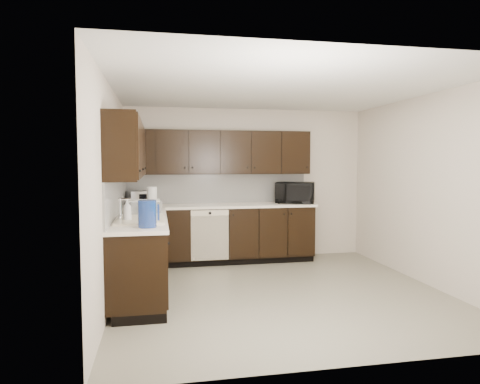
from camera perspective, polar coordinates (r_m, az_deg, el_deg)
name	(u,v)px	position (r m, az deg, el deg)	size (l,w,h in m)	color
floor	(279,292)	(5.50, 5.27, -13.10)	(4.00, 4.00, 0.00)	gray
ceiling	(281,89)	(5.33, 5.45, 13.55)	(4.00, 4.00, 0.00)	white
wall_back	(247,184)	(7.20, 0.91, 1.10)	(4.00, 0.02, 2.50)	beige
wall_left	(111,194)	(5.08, -16.83, -0.28)	(0.02, 4.00, 2.50)	beige
wall_right	(426,190)	(6.13, 23.60, 0.26)	(0.02, 4.00, 2.50)	beige
wall_front	(353,210)	(3.40, 14.84, -2.29)	(4.00, 0.02, 2.50)	beige
lower_cabinets	(191,245)	(6.29, -6.50, -7.04)	(3.00, 2.80, 0.90)	black
countertop	(191,210)	(6.21, -6.55, -2.45)	(3.03, 2.83, 0.04)	white
backsplash	(176,192)	(6.38, -8.59, 0.05)	(3.00, 2.80, 0.48)	white
upper_cabinets	(183,151)	(6.26, -7.55, 5.39)	(3.00, 2.80, 0.70)	black
dishwasher	(210,232)	(6.59, -4.04, -5.34)	(0.58, 0.04, 0.78)	beige
sink	(140,226)	(5.09, -13.17, -4.39)	(0.54, 0.82, 0.42)	beige
microwave	(295,193)	(7.11, 7.34, -0.08)	(0.62, 0.42, 0.34)	black
soap_bottle_a	(152,215)	(4.85, -11.70, -3.08)	(0.08, 0.08, 0.17)	gray
soap_bottle_b	(127,210)	(5.06, -14.80, -2.36)	(0.10, 0.10, 0.25)	gray
toaster_oven	(140,198)	(6.83, -13.19, -0.81)	(0.36, 0.27, 0.23)	#B1B1B3
storage_bin	(144,207)	(5.86, -12.74, -1.92)	(0.41, 0.30, 0.16)	silver
blue_pitcher	(147,214)	(4.52, -12.27, -2.87)	(0.19, 0.19, 0.28)	navy
teal_tumbler	(153,210)	(5.37, -11.54, -2.35)	(0.08, 0.08, 0.18)	#0D8091
paper_towel_roll	(152,198)	(6.29, -11.67, -0.78)	(0.14, 0.14, 0.32)	white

